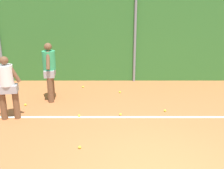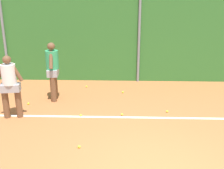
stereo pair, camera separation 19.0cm
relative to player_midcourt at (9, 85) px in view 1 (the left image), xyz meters
name	(u,v)px [view 1 (the left image)]	position (x,y,z in m)	size (l,w,h in m)	color
ground_plane	(148,130)	(3.71, -0.68, -1.00)	(28.03, 28.03, 0.00)	#B76638
hedge_fence_backdrop	(136,39)	(3.71, 3.66, 0.69)	(18.22, 0.25, 3.37)	#33702D
fence_post_left	(0,38)	(-1.54, 3.48, 0.74)	(0.10, 0.10, 3.47)	gray
fence_post_center	(136,38)	(3.71, 3.48, 0.74)	(0.10, 0.10, 3.47)	gray
court_baseline_paint	(144,117)	(3.71, 0.08, -1.00)	(13.31, 0.10, 0.01)	white
player_midcourt	(9,85)	(0.00, 0.00, 0.00)	(0.74, 0.38, 1.78)	brown
player_backcourt_far	(51,69)	(0.84, 1.41, 0.07)	(0.41, 0.79, 1.90)	brown
tennis_ball_0	(3,106)	(-0.59, 0.76, -0.97)	(0.07, 0.07, 0.07)	#CCDB33
tennis_ball_3	(122,114)	(3.07, 0.20, -0.97)	(0.07, 0.07, 0.07)	#CCDB33
tennis_ball_4	(81,147)	(2.10, -1.56, -0.97)	(0.07, 0.07, 0.07)	#CCDB33
tennis_ball_5	(80,116)	(1.89, 0.10, -0.97)	(0.07, 0.07, 0.07)	#CCDB33
tennis_ball_8	(166,111)	(4.41, 0.46, -0.97)	(0.07, 0.07, 0.07)	#CCDB33
tennis_ball_9	(27,105)	(0.11, 0.92, -0.97)	(0.07, 0.07, 0.07)	#CCDB33
tennis_ball_10	(84,87)	(1.74, 2.66, -0.97)	(0.07, 0.07, 0.07)	#CCDB33
tennis_ball_11	(121,92)	(3.11, 2.08, -0.97)	(0.07, 0.07, 0.07)	#CCDB33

